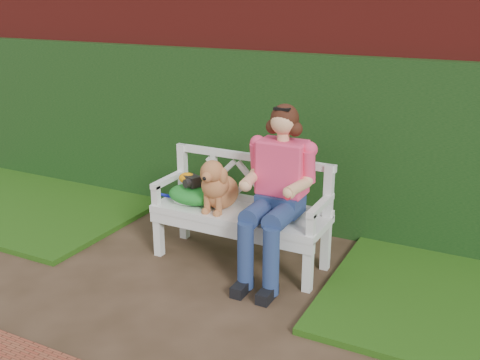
% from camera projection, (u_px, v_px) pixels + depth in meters
% --- Properties ---
extents(ground, '(60.00, 60.00, 0.00)m').
position_uv_depth(ground, '(167.00, 291.00, 4.41)').
color(ground, '#332517').
extents(brick_wall, '(10.00, 0.30, 2.20)m').
position_uv_depth(brick_wall, '(269.00, 110.00, 5.66)').
color(brick_wall, maroon).
rests_on(brick_wall, ground).
extents(ivy_hedge, '(10.00, 0.18, 1.70)m').
position_uv_depth(ivy_hedge, '(259.00, 139.00, 5.55)').
color(ivy_hedge, '#244518').
rests_on(ivy_hedge, ground).
extents(grass_left, '(2.60, 2.00, 0.05)m').
position_uv_depth(grass_left, '(32.00, 202.00, 6.19)').
color(grass_left, '#18350E').
rests_on(grass_left, ground).
extents(garden_bench, '(1.62, 0.73, 0.48)m').
position_uv_depth(garden_bench, '(240.00, 236.00, 4.82)').
color(garden_bench, white).
rests_on(garden_bench, ground).
extents(seated_woman, '(0.60, 0.80, 1.39)m').
position_uv_depth(seated_woman, '(280.00, 194.00, 4.50)').
color(seated_woman, red).
rests_on(seated_woman, ground).
extents(dog, '(0.45, 0.51, 0.46)m').
position_uv_depth(dog, '(219.00, 183.00, 4.70)').
color(dog, olive).
rests_on(dog, garden_bench).
extents(tennis_racket, '(0.62, 0.44, 0.03)m').
position_uv_depth(tennis_racket, '(186.00, 199.00, 4.95)').
color(tennis_racket, white).
rests_on(tennis_racket, garden_bench).
extents(green_bag, '(0.49, 0.39, 0.16)m').
position_uv_depth(green_bag, '(194.00, 194.00, 4.89)').
color(green_bag, green).
rests_on(green_bag, garden_bench).
extents(camera_item, '(0.16, 0.15, 0.09)m').
position_uv_depth(camera_item, '(192.00, 181.00, 4.84)').
color(camera_item, black).
rests_on(camera_item, green_bag).
extents(baseball_glove, '(0.19, 0.17, 0.10)m').
position_uv_depth(baseball_glove, '(188.00, 178.00, 4.88)').
color(baseball_glove, orange).
rests_on(baseball_glove, green_bag).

